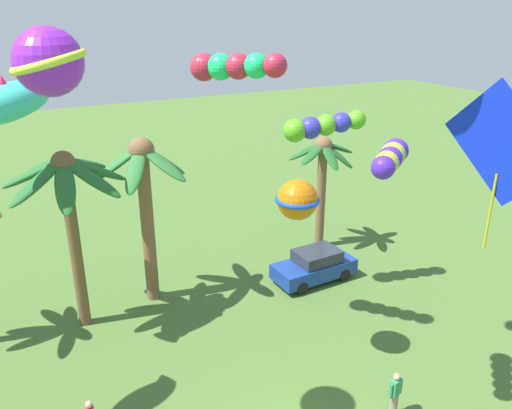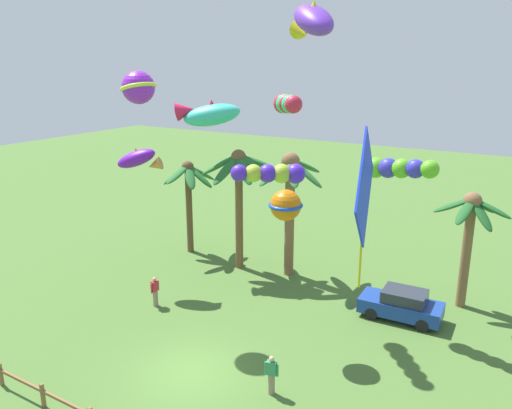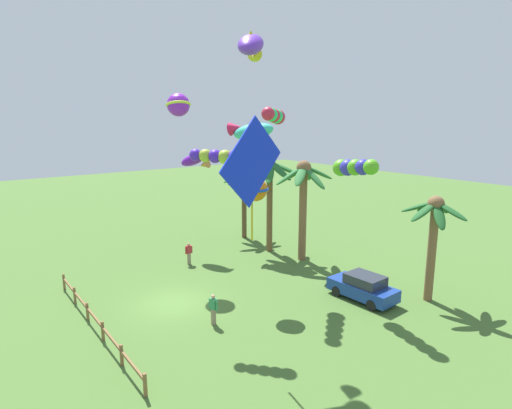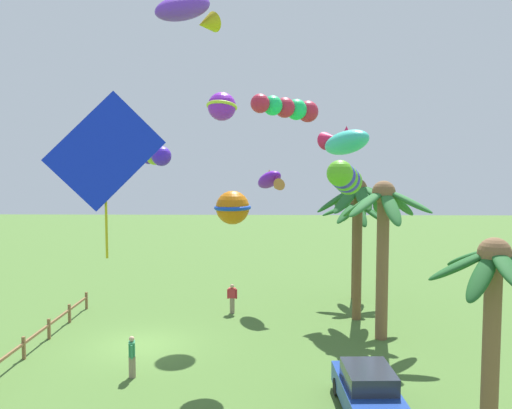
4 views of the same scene
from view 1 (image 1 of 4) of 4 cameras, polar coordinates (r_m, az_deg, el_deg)
The scene contains 11 objects.
palm_tree_0 at distance 21.42m, azimuth -12.39°, elevation 2.31°, with size 4.09×4.09×7.30m.
palm_tree_1 at distance 20.21m, azimuth -20.24°, elevation 1.31°, with size 4.63×4.53×7.28m.
palm_tree_3 at distance 26.40m, azimuth 7.37°, elevation 4.25°, with size 3.67×3.58×6.05m.
parked_car_0 at distance 24.37m, azimuth 6.54°, elevation -6.76°, with size 3.97×1.87×1.51m.
spectator_1 at distance 17.62m, azimuth 15.18°, elevation -19.69°, with size 0.54×0.31×1.59m.
kite_tube_0 at distance 21.15m, azimuth 7.34°, elevation 8.67°, with size 3.42×1.52×1.18m.
kite_diamond_3 at distance 16.40m, azimuth 25.67°, elevation 5.83°, with size 0.82×3.64×5.16m.
kite_ball_4 at distance 16.50m, azimuth 4.63°, elevation 0.54°, with size 1.89×1.89×1.33m.
kite_ball_5 at distance 12.12m, azimuth -22.07°, elevation 14.50°, with size 2.03×2.03×1.48m.
kite_tube_7 at distance 16.91m, azimuth -2.50°, elevation 15.08°, with size 2.38×2.83×1.00m.
kite_tube_8 at distance 14.15m, azimuth 14.75°, elevation 5.06°, with size 2.22×1.93×0.74m.
Camera 1 is at (-6.27, -8.76, 12.16)m, focal length 35.96 mm.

